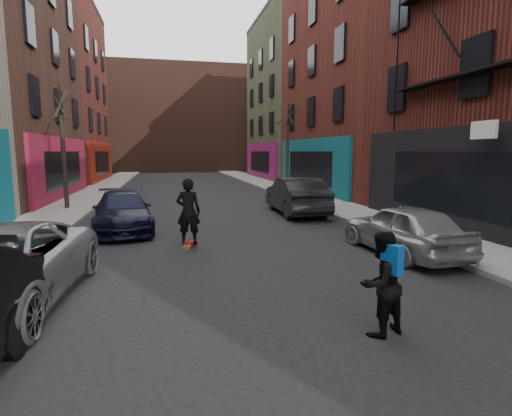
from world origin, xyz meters
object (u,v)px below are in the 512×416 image
parked_right_far (404,229)px  skateboarder (188,211)px  tree_left_far (62,136)px  pedestrian (381,283)px  parked_right_end (296,196)px  parked_left_end (122,211)px  skateboard (189,246)px  tree_right_far (287,139)px

parked_right_far → skateboarder: 5.85m
tree_left_far → skateboarder: bearing=-58.9°
skateboarder → pedestrian: (2.46, -6.13, -0.25)m
parked_right_far → parked_right_end: bearing=-88.0°
parked_left_end → skateboard: 3.68m
skateboard → skateboarder: (0.00, 0.00, 0.99)m
tree_left_far → skateboarder: (5.09, -8.42, -2.34)m
parked_right_far → pedestrian: (-3.02, -4.10, 0.11)m
tree_right_far → parked_left_end: bearing=-129.4°
parked_right_far → tree_left_far: bearing=-47.4°
tree_left_far → skateboarder: 10.11m
parked_right_far → pedestrian: pedestrian is taller
parked_right_end → skateboarder: (-4.89, -5.19, 0.24)m
parked_right_far → skateboarder: size_ratio=2.15×
tree_left_far → parked_right_end: (9.97, -3.23, -2.58)m
tree_left_far → skateboard: (5.09, -8.42, -3.33)m
skateboard → skateboarder: 0.99m
skateboard → skateboarder: bearing=0.0°
tree_right_far → parked_right_far: tree_right_far is taller
tree_right_far → parked_left_end: (-9.40, -11.46, -2.87)m
parked_right_end → skateboarder: bearing=48.6°
parked_left_end → parked_right_far: 9.06m
pedestrian → parked_left_end: bearing=-82.1°
tree_right_far → skateboarder: size_ratio=3.64×
tree_right_far → parked_left_end: tree_right_far is taller
skateboarder → tree_left_far: bearing=-43.6°
tree_right_far → pedestrian: size_ratio=4.36×
parked_right_end → skateboarder: size_ratio=2.60×
tree_left_far → skateboard: tree_left_far is taller
parked_left_end → skateboard: size_ratio=5.73×
parked_right_far → skateboarder: (-5.48, 2.03, 0.35)m
parked_left_end → skateboarder: skateboarder is taller
tree_left_far → skateboarder: size_ratio=3.47×
tree_left_far → tree_right_far: bearing=25.8°
parked_right_far → skateboard: 5.87m
parked_right_far → parked_left_end: bearing=-36.1°
parked_right_far → skateboard: parked_right_far is taller
tree_left_far → parked_right_end: size_ratio=1.34×
skateboarder → parked_right_end: bearing=-118.0°
parked_left_end → parked_right_far: size_ratio=1.14×
tree_right_far → skateboard: bearing=-116.9°
parked_right_end → pedestrian: parked_right_end is taller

